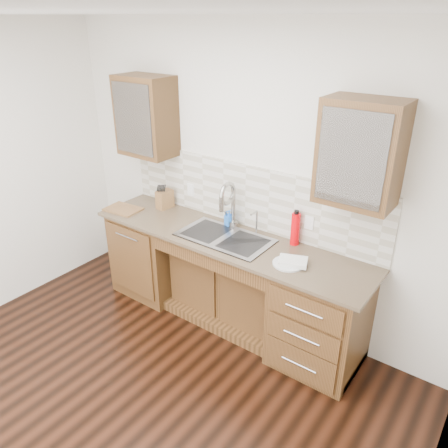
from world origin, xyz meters
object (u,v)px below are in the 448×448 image
Objects in this scene: knife_block at (165,199)px; water_bottle at (295,229)px; plate at (288,264)px; cutting_board at (123,209)px; soap_bottle at (229,218)px.

water_bottle is at bearing 8.47° from knife_block.
cutting_board is at bearing -178.86° from plate.
soap_bottle is at bearing 17.08° from cutting_board.
water_bottle reaches higher than soap_bottle.
soap_bottle is at bearing 159.46° from plate.
plate is at bearing -69.39° from water_bottle.
soap_bottle is 0.85m from plate.
water_bottle reaches higher than knife_block.
knife_block is (-1.44, -0.08, -0.05)m from water_bottle.
soap_bottle is 0.67m from water_bottle.
cutting_board is at bearing -130.79° from knife_block.
water_bottle reaches higher than cutting_board.
knife_block reaches higher than cutting_board.
knife_block is at bearing -153.81° from soap_bottle.
cutting_board is at bearing -139.64° from soap_bottle.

